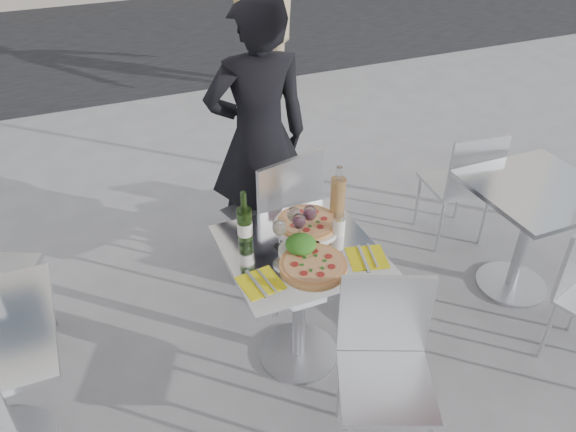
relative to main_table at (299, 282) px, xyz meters
name	(u,v)px	position (x,y,z in m)	size (l,w,h in m)	color
ground	(298,354)	(0.00, 0.00, -0.54)	(80.00, 80.00, 0.00)	slate
street_asphalt	(119,35)	(0.00, 6.50, -0.54)	(24.00, 5.00, 0.00)	black
main_table	(299,282)	(0.00, 0.00, 0.00)	(0.72, 0.72, 0.75)	#B7BABF
side_table_right	(530,217)	(1.50, 0.00, 0.00)	(0.72, 0.72, 0.75)	#B7BABF
chair_far	(279,211)	(0.12, 0.59, 0.04)	(0.54, 0.55, 0.98)	silver
chair_near	(385,356)	(0.15, -0.59, -0.01)	(0.54, 0.54, 0.89)	silver
side_chair_rfar	(464,180)	(1.44, 0.54, -0.03)	(0.44, 0.45, 0.87)	silver
woman_diner	(258,139)	(0.14, 0.95, 0.34)	(0.64, 0.42, 1.76)	black
pedestrian_b	(272,12)	(1.32, 3.75, 0.31)	(1.09, 0.63, 1.69)	tan
pizza_near	(313,265)	(0.00, -0.15, 0.22)	(0.32, 0.32, 0.02)	#E1A058
pizza_far	(307,223)	(0.12, 0.17, 0.23)	(0.35, 0.35, 0.03)	white
salad_plate	(301,246)	(0.00, -0.02, 0.25)	(0.22, 0.22, 0.09)	white
wine_bottle	(245,224)	(-0.23, 0.15, 0.32)	(0.08, 0.08, 0.29)	#345921
carafe	(338,196)	(0.30, 0.20, 0.33)	(0.08, 0.08, 0.29)	tan
sugar_shaker	(339,225)	(0.23, 0.04, 0.26)	(0.06, 0.06, 0.11)	white
wineglass_white_a	(279,229)	(-0.08, 0.05, 0.32)	(0.07, 0.07, 0.16)	white
wineglass_white_b	(294,215)	(0.02, 0.13, 0.32)	(0.07, 0.07, 0.16)	white
wineglass_red_a	(299,222)	(0.02, 0.07, 0.32)	(0.07, 0.07, 0.16)	white
wineglass_red_b	(310,214)	(0.10, 0.11, 0.32)	(0.07, 0.07, 0.16)	white
napkin_left	(260,283)	(-0.26, -0.16, 0.21)	(0.20, 0.20, 0.01)	yellow
napkin_right	(367,257)	(0.27, -0.19, 0.21)	(0.22, 0.22, 0.01)	yellow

